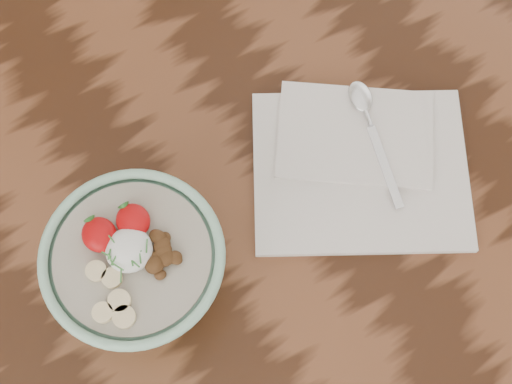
# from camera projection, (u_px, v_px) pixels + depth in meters

# --- Properties ---
(table) EXTENTS (1.60, 0.90, 0.75)m
(table) POSITION_uv_depth(u_px,v_px,m) (156.00, 240.00, 0.98)
(table) COLOR #33190C
(table) RESTS_ON ground
(breakfast_bowl) EXTENTS (0.20, 0.20, 0.13)m
(breakfast_bowl) POSITION_uv_depth(u_px,v_px,m) (138.00, 266.00, 0.80)
(breakfast_bowl) COLOR #94C7AC
(breakfast_bowl) RESTS_ON table
(napkin) EXTENTS (0.35, 0.33, 0.02)m
(napkin) POSITION_uv_depth(u_px,v_px,m) (359.00, 163.00, 0.91)
(napkin) COLOR white
(napkin) RESTS_ON table
(spoon) EXTENTS (0.08, 0.18, 0.01)m
(spoon) POSITION_uv_depth(u_px,v_px,m) (366.00, 114.00, 0.92)
(spoon) COLOR silver
(spoon) RESTS_ON napkin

